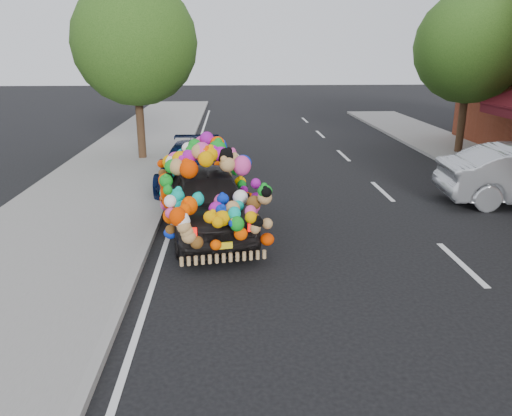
{
  "coord_description": "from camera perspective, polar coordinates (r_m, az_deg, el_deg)",
  "views": [
    {
      "loc": [
        -0.65,
        -8.3,
        3.79
      ],
      "look_at": [
        -0.18,
        0.8,
        0.9
      ],
      "focal_mm": 35.0,
      "sensor_mm": 36.0,
      "label": 1
    }
  ],
  "objects": [
    {
      "name": "kerb",
      "position": [
        9.25,
        -13.4,
        -6.65
      ],
      "size": [
        0.15,
        60.0,
        0.13
      ],
      "primitive_type": "cube",
      "color": "gray",
      "rests_on": "ground"
    },
    {
      "name": "sidewalk",
      "position": [
        9.8,
        -24.75,
        -6.48
      ],
      "size": [
        4.0,
        60.0,
        0.12
      ],
      "primitive_type": "cube",
      "color": "gray",
      "rests_on": "ground"
    },
    {
      "name": "tree_far_b",
      "position": [
        20.24,
        23.34,
        16.52
      ],
      "size": [
        4.0,
        4.0,
        5.9
      ],
      "color": "#332114",
      "rests_on": "ground"
    },
    {
      "name": "navy_sedan",
      "position": [
        14.63,
        -7.44,
        4.87
      ],
      "size": [
        1.83,
        4.22,
        1.21
      ],
      "primitive_type": "imported",
      "rotation": [
        0.0,
        0.0,
        -0.03
      ],
      "color": "black",
      "rests_on": "ground"
    },
    {
      "name": "plush_art_car",
      "position": [
        10.67,
        -5.64,
        2.6
      ],
      "size": [
        2.72,
        4.59,
        2.05
      ],
      "rotation": [
        0.0,
        0.0,
        0.17
      ],
      "color": "black",
      "rests_on": "ground"
    },
    {
      "name": "ground",
      "position": [
        9.15,
        1.37,
        -6.89
      ],
      "size": [
        100.0,
        100.0,
        0.0
      ],
      "primitive_type": "plane",
      "color": "black",
      "rests_on": "ground"
    },
    {
      "name": "tree_near_sidewalk",
      "position": [
        18.08,
        -13.68,
        17.86
      ],
      "size": [
        4.2,
        4.2,
        6.13
      ],
      "color": "#332114",
      "rests_on": "ground"
    },
    {
      "name": "lane_markings",
      "position": [
        10.06,
        22.39,
        -5.9
      ],
      "size": [
        6.0,
        50.0,
        0.01
      ],
      "primitive_type": null,
      "color": "silver",
      "rests_on": "ground"
    }
  ]
}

